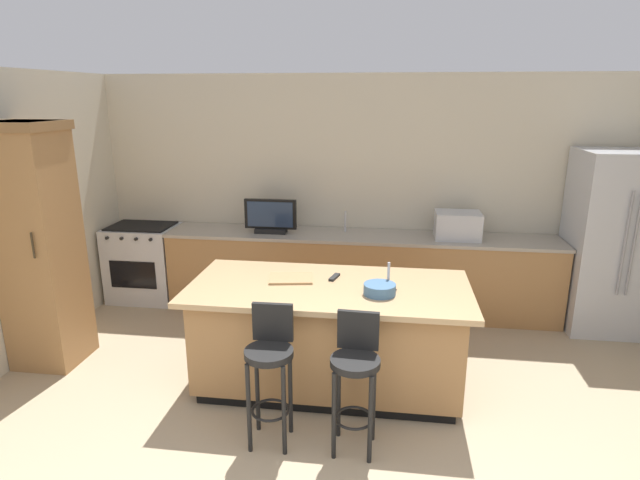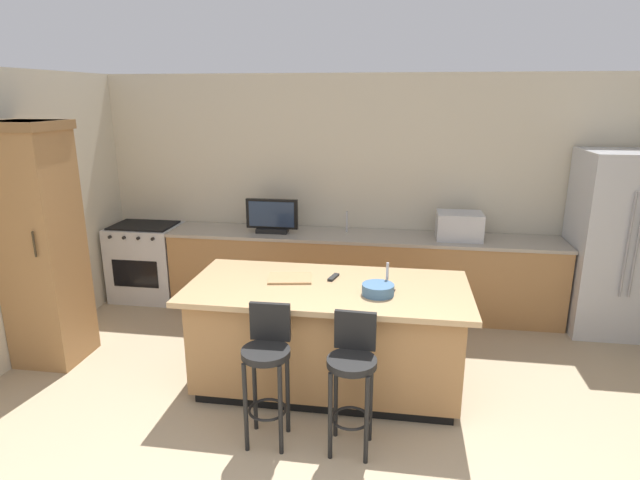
{
  "view_description": "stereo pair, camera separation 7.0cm",
  "coord_description": "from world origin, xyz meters",
  "px_view_note": "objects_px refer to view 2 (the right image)",
  "views": [
    {
      "loc": [
        0.32,
        -1.94,
        2.41
      ],
      "look_at": [
        -0.32,
        2.65,
        1.1
      ],
      "focal_mm": 29.05,
      "sensor_mm": 36.0,
      "label": 1
    },
    {
      "loc": [
        0.39,
        -1.92,
        2.41
      ],
      "look_at": [
        -0.32,
        2.65,
        1.1
      ],
      "focal_mm": 29.05,
      "sensor_mm": 36.0,
      "label": 2
    }
  ],
  "objects_px": {
    "kitchen_island": "(327,336)",
    "fruit_bowl": "(378,290)",
    "cell_phone": "(389,293)",
    "bar_stool_left": "(267,363)",
    "tv_remote": "(333,277)",
    "microwave": "(459,226)",
    "bar_stool_right": "(352,371)",
    "cabinet_tower": "(41,242)",
    "cutting_board": "(290,278)",
    "refrigerator": "(614,243)",
    "range_oven": "(147,262)",
    "tv_monitor": "(272,217)"
  },
  "relations": [
    {
      "from": "fruit_bowl",
      "to": "cell_phone",
      "type": "xyz_separation_m",
      "value": [
        0.09,
        0.05,
        -0.04
      ]
    },
    {
      "from": "microwave",
      "to": "tv_remote",
      "type": "xyz_separation_m",
      "value": [
        -1.18,
        -1.48,
        -0.12
      ]
    },
    {
      "from": "kitchen_island",
      "to": "cutting_board",
      "type": "bearing_deg",
      "value": 163.0
    },
    {
      "from": "cabinet_tower",
      "to": "fruit_bowl",
      "type": "distance_m",
      "value": 3.03
    },
    {
      "from": "cell_phone",
      "to": "kitchen_island",
      "type": "bearing_deg",
      "value": -179.26
    },
    {
      "from": "cabinet_tower",
      "to": "tv_monitor",
      "type": "relative_size",
      "value": 3.74
    },
    {
      "from": "refrigerator",
      "to": "fruit_bowl",
      "type": "xyz_separation_m",
      "value": [
        -2.33,
        -1.72,
        0.01
      ]
    },
    {
      "from": "bar_stool_right",
      "to": "tv_remote",
      "type": "relative_size",
      "value": 5.77
    },
    {
      "from": "kitchen_island",
      "to": "bar_stool_right",
      "type": "bearing_deg",
      "value": -69.97
    },
    {
      "from": "cabinet_tower",
      "to": "bar_stool_left",
      "type": "distance_m",
      "value": 2.5
    },
    {
      "from": "bar_stool_left",
      "to": "range_oven",
      "type": "bearing_deg",
      "value": 130.36
    },
    {
      "from": "kitchen_island",
      "to": "bar_stool_right",
      "type": "xyz_separation_m",
      "value": [
        0.28,
        -0.76,
        0.12
      ]
    },
    {
      "from": "range_oven",
      "to": "tv_remote",
      "type": "xyz_separation_m",
      "value": [
        2.47,
        -1.48,
        0.46
      ]
    },
    {
      "from": "refrigerator",
      "to": "cutting_board",
      "type": "height_order",
      "value": "refrigerator"
    },
    {
      "from": "fruit_bowl",
      "to": "cell_phone",
      "type": "bearing_deg",
      "value": 27.91
    },
    {
      "from": "kitchen_island",
      "to": "tv_remote",
      "type": "xyz_separation_m",
      "value": [
        0.02,
        0.18,
        0.46
      ]
    },
    {
      "from": "cabinet_tower",
      "to": "cutting_board",
      "type": "xyz_separation_m",
      "value": [
        2.27,
        0.0,
        -0.22
      ]
    },
    {
      "from": "kitchen_island",
      "to": "fruit_bowl",
      "type": "xyz_separation_m",
      "value": [
        0.41,
        -0.14,
        0.49
      ]
    },
    {
      "from": "bar_stool_right",
      "to": "cutting_board",
      "type": "height_order",
      "value": "bar_stool_right"
    },
    {
      "from": "cell_phone",
      "to": "tv_remote",
      "type": "distance_m",
      "value": 0.54
    },
    {
      "from": "tv_monitor",
      "to": "tv_remote",
      "type": "height_order",
      "value": "tv_monitor"
    },
    {
      "from": "bar_stool_right",
      "to": "refrigerator",
      "type": "bearing_deg",
      "value": 46.27
    },
    {
      "from": "tv_monitor",
      "to": "fruit_bowl",
      "type": "height_order",
      "value": "tv_monitor"
    },
    {
      "from": "cell_phone",
      "to": "bar_stool_left",
      "type": "bearing_deg",
      "value": -129.45
    },
    {
      "from": "cabinet_tower",
      "to": "bar_stool_left",
      "type": "xyz_separation_m",
      "value": [
        2.29,
        -0.86,
        -0.53
      ]
    },
    {
      "from": "cabinet_tower",
      "to": "tv_monitor",
      "type": "distance_m",
      "value": 2.31
    },
    {
      "from": "fruit_bowl",
      "to": "range_oven",
      "type": "bearing_deg",
      "value": 147.79
    },
    {
      "from": "microwave",
      "to": "tv_remote",
      "type": "distance_m",
      "value": 1.9
    },
    {
      "from": "kitchen_island",
      "to": "refrigerator",
      "type": "distance_m",
      "value": 3.2
    },
    {
      "from": "tv_monitor",
      "to": "refrigerator",
      "type": "bearing_deg",
      "value": -0.46
    },
    {
      "from": "microwave",
      "to": "tv_monitor",
      "type": "height_order",
      "value": "tv_monitor"
    },
    {
      "from": "fruit_bowl",
      "to": "cutting_board",
      "type": "bearing_deg",
      "value": 162.3
    },
    {
      "from": "microwave",
      "to": "tv_monitor",
      "type": "bearing_deg",
      "value": -178.56
    },
    {
      "from": "kitchen_island",
      "to": "cabinet_tower",
      "type": "distance_m",
      "value": 2.69
    },
    {
      "from": "cell_phone",
      "to": "refrigerator",
      "type": "bearing_deg",
      "value": 47.76
    },
    {
      "from": "microwave",
      "to": "fruit_bowl",
      "type": "distance_m",
      "value": 1.97
    },
    {
      "from": "bar_stool_right",
      "to": "cell_phone",
      "type": "height_order",
      "value": "bar_stool_right"
    },
    {
      "from": "kitchen_island",
      "to": "bar_stool_left",
      "type": "bearing_deg",
      "value": -112.6
    },
    {
      "from": "kitchen_island",
      "to": "microwave",
      "type": "bearing_deg",
      "value": 54.18
    },
    {
      "from": "kitchen_island",
      "to": "bar_stool_right",
      "type": "height_order",
      "value": "bar_stool_right"
    },
    {
      "from": "refrigerator",
      "to": "cell_phone",
      "type": "xyz_separation_m",
      "value": [
        -2.25,
        -1.67,
        -0.02
      ]
    },
    {
      "from": "range_oven",
      "to": "tv_monitor",
      "type": "relative_size",
      "value": 1.56
    },
    {
      "from": "range_oven",
      "to": "kitchen_island",
      "type": "bearing_deg",
      "value": -34.25
    },
    {
      "from": "tv_monitor",
      "to": "cell_phone",
      "type": "distance_m",
      "value": 2.18
    },
    {
      "from": "microwave",
      "to": "range_oven",
      "type": "bearing_deg",
      "value": -179.98
    },
    {
      "from": "bar_stool_right",
      "to": "tv_remote",
      "type": "bearing_deg",
      "value": 107.78
    },
    {
      "from": "kitchen_island",
      "to": "cutting_board",
      "type": "height_order",
      "value": "cutting_board"
    },
    {
      "from": "tv_remote",
      "to": "microwave",
      "type": "bearing_deg",
      "value": 65.58
    },
    {
      "from": "tv_remote",
      "to": "cell_phone",
      "type": "bearing_deg",
      "value": -15.68
    },
    {
      "from": "refrigerator",
      "to": "cell_phone",
      "type": "height_order",
      "value": "refrigerator"
    }
  ]
}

